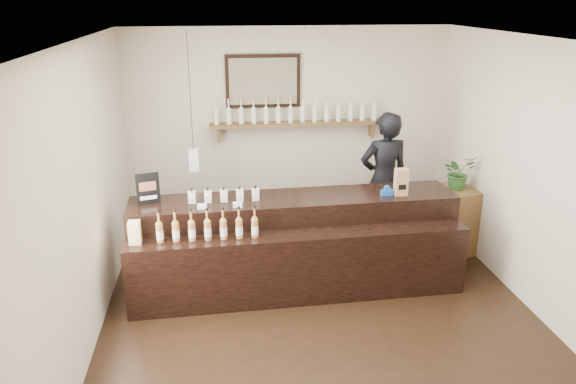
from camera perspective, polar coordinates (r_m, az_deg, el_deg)
The scene contains 10 objects.
ground at distance 6.17m, azimuth 3.10°, elevation -11.70°, with size 5.00×5.00×0.00m, color black.
room_shell at distance 5.49m, azimuth 3.42°, elevation 3.71°, with size 5.00×5.00×5.00m.
back_wall_decor at distance 7.75m, azimuth -0.89°, elevation 8.72°, with size 2.66×0.96×1.69m.
counter at distance 6.41m, azimuth 0.75°, elevation -5.52°, with size 3.70×1.09×1.20m.
promo_sign at distance 6.25m, azimuth -14.04°, elevation 0.33°, with size 0.25×0.08×0.35m.
paper_bag at distance 6.47m, azimuth 11.42°, elevation 1.00°, with size 0.14×0.11×0.31m.
tape_dispenser at distance 6.47m, azimuth 10.03°, elevation 0.05°, with size 0.14×0.06×0.12m.
side_cabinet at distance 7.60m, azimuth 16.45°, elevation -2.71°, with size 0.57×0.68×0.85m.
potted_plant at distance 7.39m, azimuth 16.92°, elevation 1.93°, with size 0.39×0.34×0.44m, color #2E5B24.
shopkeeper at distance 7.40m, azimuth 9.74°, elevation 2.08°, with size 0.74×0.49×2.04m, color black.
Camera 1 is at (-1.01, -5.19, 3.18)m, focal length 35.00 mm.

